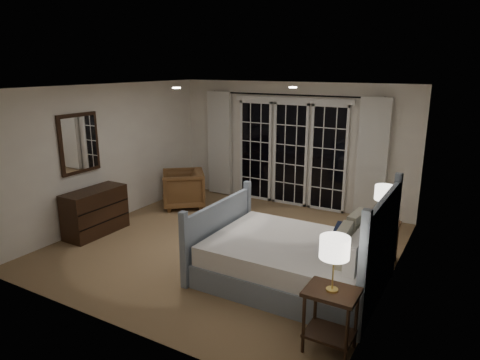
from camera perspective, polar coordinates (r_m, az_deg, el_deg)
The scene contains 20 objects.
floor at distance 6.98m, azimuth -1.69°, elevation -8.69°, with size 5.00×5.00×0.00m, color #8A664A.
ceiling at distance 6.39m, azimuth -1.86°, elevation 12.28°, with size 5.00×5.00×0.00m, color white.
wall_left at distance 8.14m, azimuth -16.96°, elevation 3.36°, with size 0.02×5.00×2.50m, color white.
wall_right at distance 5.72m, azimuth 20.10°, elevation -1.71°, with size 0.02×5.00×2.50m, color white.
wall_back at distance 8.75m, azimuth 6.87°, elevation 4.69°, with size 5.00×0.02×2.50m, color white.
wall_front at distance 4.72m, azimuth -17.94°, elevation -4.98°, with size 5.00×0.02×2.50m, color white.
french_doors at distance 8.75m, azimuth 6.73°, elevation 3.62°, with size 2.50×0.04×2.20m.
curtain_rod at distance 8.54m, azimuth 6.81°, elevation 11.20°, with size 0.03×0.03×3.50m, color black.
curtain_left at distance 9.43m, azimuth -2.73°, elevation 4.90°, with size 0.55×0.10×2.25m, color silver.
curtain_right at distance 8.17m, azimuth 17.21°, elevation 2.66°, with size 0.55×0.10×2.25m, color silver.
downlight_a at distance 6.56m, azimuth 7.07°, elevation 12.16°, with size 0.12×0.12×0.01m, color white.
downlight_b at distance 6.41m, azimuth -8.46°, elevation 12.04°, with size 0.12×0.12×0.01m, color white.
bed at distance 5.78m, azimuth 7.40°, elevation -10.39°, with size 2.31×1.66×1.35m.
nightstand_left at distance 4.54m, azimuth 12.00°, elevation -16.72°, with size 0.52×0.41×0.67m.
nightstand_right at distance 6.60m, azimuth 18.27°, elevation -7.08°, with size 0.48×0.38×0.62m.
lamp_left at distance 4.23m, azimuth 12.50°, elevation -8.88°, with size 0.29×0.29×0.56m.
lamp_right at distance 6.39m, azimuth 18.74°, elevation -1.69°, with size 0.28×0.28×0.54m.
armchair at distance 8.77m, azimuth -7.59°, elevation -1.18°, with size 0.81×0.83×0.76m, color brown.
dresser at distance 7.72m, azimuth -18.73°, elevation -4.02°, with size 0.47×1.10×0.78m.
mirror at distance 7.62m, azimuth -20.65°, elevation 4.58°, with size 0.05×0.85×1.00m.
Camera 1 is at (3.36, -5.43, 2.81)m, focal length 32.00 mm.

